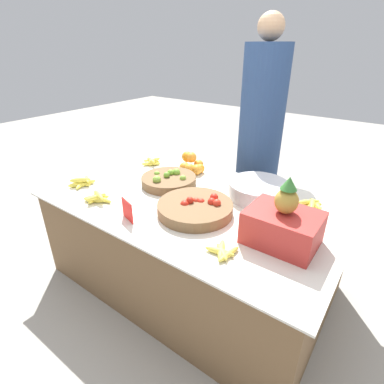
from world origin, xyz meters
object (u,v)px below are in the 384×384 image
Objects in this scene: vendor_person at (259,141)px; lime_bowl at (169,180)px; produce_crate at (283,224)px; metal_bowl at (258,190)px; price_sign at (127,210)px; tomato_basket at (196,208)px.

lime_bowl is at bearing -108.04° from vendor_person.
produce_crate reaches higher than lime_bowl.
produce_crate is at bearing -12.36° from lime_bowl.
price_sign reaches higher than metal_bowl.
lime_bowl is 3.12× the size of price_sign.
price_sign is 0.07× the size of vendor_person.
vendor_person is at bearing 101.53° from price_sign.
price_sign is at bearing -96.62° from vendor_person.
tomato_basket is 0.44m from metal_bowl.
produce_crate is at bearing 1.66° from tomato_basket.
tomato_basket is at bearing -84.42° from vendor_person.
vendor_person is at bearing 120.31° from produce_crate.
metal_bowl is at bearing 62.98° from tomato_basket.
price_sign is 0.81m from produce_crate.
lime_bowl is at bearing 167.64° from produce_crate.
produce_crate reaches higher than tomato_basket.
lime_bowl is 1.07× the size of produce_crate.
tomato_basket is at bearing 65.80° from price_sign.
price_sign is (-0.25, -0.28, 0.03)m from tomato_basket.
tomato_basket is 0.50m from produce_crate.
price_sign reaches higher than lime_bowl.
metal_bowl is 0.72m from vendor_person.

